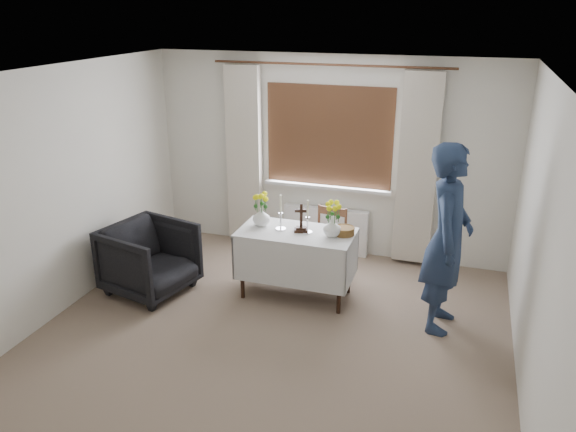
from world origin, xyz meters
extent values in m
plane|color=gray|center=(0.00, 0.00, 0.00)|extent=(5.00, 5.00, 0.00)
cube|color=silver|center=(-0.01, 1.17, 0.38)|extent=(1.24, 0.64, 0.76)
imported|color=black|center=(-1.58, 0.76, 0.39)|extent=(1.04, 1.02, 0.79)
imported|color=navy|center=(1.54, 1.04, 0.94)|extent=(0.50, 0.72, 1.88)
cube|color=white|center=(0.00, 2.42, 0.30)|extent=(1.10, 0.10, 0.60)
imported|color=white|center=(-0.43, 1.23, 0.86)|extent=(0.24, 0.24, 0.20)
imported|color=white|center=(0.38, 1.17, 0.86)|extent=(0.22, 0.22, 0.20)
cylinder|color=brown|center=(0.49, 1.26, 0.80)|extent=(0.29, 0.29, 0.08)
camera|label=1|loc=(1.62, -4.13, 3.04)|focal=35.00mm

